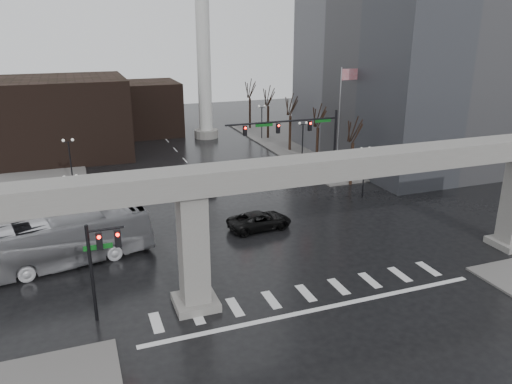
% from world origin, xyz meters
% --- Properties ---
extents(ground, '(160.00, 160.00, 0.00)m').
position_xyz_m(ground, '(0.00, 0.00, 0.00)').
color(ground, black).
rests_on(ground, ground).
extents(sidewalk_ne, '(28.00, 36.00, 0.15)m').
position_xyz_m(sidewalk_ne, '(26.00, 36.00, 0.07)').
color(sidewalk_ne, '#605E5B').
rests_on(sidewalk_ne, ground).
extents(elevated_guideway, '(48.00, 2.60, 8.70)m').
position_xyz_m(elevated_guideway, '(1.26, 0.00, 6.88)').
color(elevated_guideway, gray).
rests_on(elevated_guideway, ground).
extents(building_far_left, '(16.00, 14.00, 10.00)m').
position_xyz_m(building_far_left, '(-14.00, 42.00, 5.00)').
color(building_far_left, black).
rests_on(building_far_left, ground).
extents(building_far_mid, '(10.00, 10.00, 8.00)m').
position_xyz_m(building_far_mid, '(-2.00, 52.00, 4.00)').
color(building_far_mid, black).
rests_on(building_far_mid, ground).
extents(smokestack, '(3.60, 3.60, 30.00)m').
position_xyz_m(smokestack, '(6.00, 46.00, 13.35)').
color(smokestack, silver).
rests_on(smokestack, ground).
extents(signal_mast_arm, '(12.12, 0.43, 8.00)m').
position_xyz_m(signal_mast_arm, '(8.99, 18.80, 5.83)').
color(signal_mast_arm, black).
rests_on(signal_mast_arm, ground).
extents(signal_left_pole, '(2.30, 0.30, 6.00)m').
position_xyz_m(signal_left_pole, '(-12.25, 0.50, 4.07)').
color(signal_left_pole, black).
rests_on(signal_left_pole, ground).
extents(flagpole_assembly, '(2.06, 0.12, 12.00)m').
position_xyz_m(flagpole_assembly, '(15.29, 22.00, 7.53)').
color(flagpole_assembly, silver).
rests_on(flagpole_assembly, ground).
extents(lamp_right_0, '(1.22, 0.32, 5.11)m').
position_xyz_m(lamp_right_0, '(13.50, 14.00, 3.47)').
color(lamp_right_0, black).
rests_on(lamp_right_0, ground).
extents(lamp_right_1, '(1.22, 0.32, 5.11)m').
position_xyz_m(lamp_right_1, '(13.50, 28.00, 3.47)').
color(lamp_right_1, black).
rests_on(lamp_right_1, ground).
extents(lamp_right_2, '(1.22, 0.32, 5.11)m').
position_xyz_m(lamp_right_2, '(13.50, 42.00, 3.47)').
color(lamp_right_2, black).
rests_on(lamp_right_2, ground).
extents(lamp_left_0, '(1.22, 0.32, 5.11)m').
position_xyz_m(lamp_left_0, '(-13.50, 14.00, 3.47)').
color(lamp_left_0, black).
rests_on(lamp_left_0, ground).
extents(lamp_left_1, '(1.22, 0.32, 5.11)m').
position_xyz_m(lamp_left_1, '(-13.50, 28.00, 3.47)').
color(lamp_left_1, black).
rests_on(lamp_left_1, ground).
extents(lamp_left_2, '(1.22, 0.32, 5.11)m').
position_xyz_m(lamp_left_2, '(-13.50, 42.00, 3.47)').
color(lamp_left_2, black).
rests_on(lamp_left_2, ground).
extents(tree_right_0, '(1.09, 1.58, 7.50)m').
position_xyz_m(tree_right_0, '(14.53, 18.02, 2.79)').
color(tree_right_0, black).
rests_on(tree_right_0, ground).
extents(tree_right_1, '(1.09, 1.61, 7.67)m').
position_xyz_m(tree_right_1, '(14.53, 26.02, 2.85)').
color(tree_right_1, black).
rests_on(tree_right_1, ground).
extents(tree_right_2, '(1.10, 1.63, 7.85)m').
position_xyz_m(tree_right_2, '(14.53, 34.02, 2.91)').
color(tree_right_2, black).
rests_on(tree_right_2, ground).
extents(tree_right_3, '(1.11, 1.66, 8.02)m').
position_xyz_m(tree_right_3, '(14.53, 42.02, 2.98)').
color(tree_right_3, black).
rests_on(tree_right_3, ground).
extents(tree_right_4, '(1.12, 1.69, 8.19)m').
position_xyz_m(tree_right_4, '(14.53, 50.02, 3.04)').
color(tree_right_4, black).
rests_on(tree_right_4, ground).
extents(pickup_truck, '(5.64, 2.99, 1.51)m').
position_xyz_m(pickup_truck, '(0.98, 9.93, 0.76)').
color(pickup_truck, black).
rests_on(pickup_truck, ground).
extents(city_bus, '(13.37, 5.66, 3.63)m').
position_xyz_m(city_bus, '(-14.69, 8.69, 1.81)').
color(city_bus, '#AAA9AE').
rests_on(city_bus, ground).
extents(far_car, '(2.37, 4.64, 1.51)m').
position_xyz_m(far_car, '(-0.90, 22.02, 0.76)').
color(far_car, black).
rests_on(far_car, ground).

